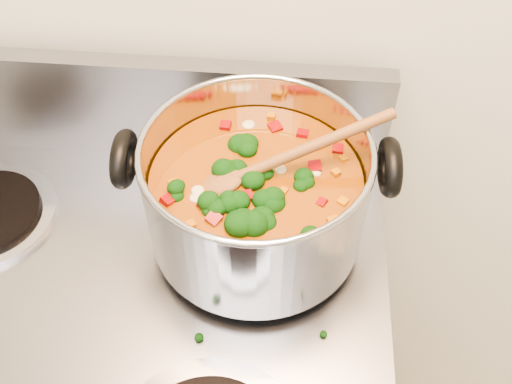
% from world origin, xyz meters
% --- Properties ---
extents(stockpot, '(0.33, 0.27, 0.16)m').
position_xyz_m(stockpot, '(0.18, 1.30, 1.01)').
color(stockpot, '#ACACB4').
rests_on(stockpot, electric_range).
extents(wooden_spoon, '(0.24, 0.11, 0.09)m').
position_xyz_m(wooden_spoon, '(0.19, 1.31, 1.05)').
color(wooden_spoon, brown).
rests_on(wooden_spoon, stockpot).
extents(cooktop_crumbs, '(0.26, 0.32, 0.01)m').
position_xyz_m(cooktop_crumbs, '(0.20, 1.31, 0.92)').
color(cooktop_crumbs, black).
rests_on(cooktop_crumbs, electric_range).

